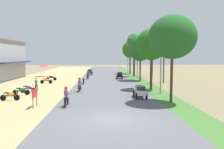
{
  "coord_description": "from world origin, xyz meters",
  "views": [
    {
      "loc": [
        -0.61,
        -14.36,
        4.19
      ],
      "look_at": [
        0.69,
        14.93,
        1.75
      ],
      "focal_mm": 35.88,
      "sensor_mm": 36.0,
      "label": 1
    }
  ],
  "objects_px": {
    "streetlamp_mid": "(137,54)",
    "motorbike_ahead_third": "(84,81)",
    "parked_motorbike_fourth": "(46,80)",
    "median_tree_second": "(152,44)",
    "street_signboard": "(35,94)",
    "parked_motorbike_third": "(28,88)",
    "utility_pole_near": "(153,54)",
    "median_tree_third": "(140,48)",
    "median_tree_fourth": "(134,43)",
    "vendor_umbrella": "(44,65)",
    "parked_motorbike_nearest": "(10,95)",
    "median_tree_fifth": "(130,50)",
    "motorbike_ahead_second": "(80,85)",
    "streetlamp_near": "(161,54)",
    "motorbike_ahead_fourth": "(88,75)",
    "pedestrian_on_shoulder": "(36,83)",
    "car_sedan_white": "(140,91)",
    "car_sedan_blue": "(90,72)",
    "car_hatchback_black": "(120,75)",
    "utility_pole_far": "(164,49)",
    "streetlamp_far": "(128,53)",
    "motorbike_foreground_rider": "(66,97)",
    "parked_motorbike_second": "(21,90)",
    "parked_motorbike_fifth": "(51,78)",
    "median_tree_nearest": "(172,37)"
  },
  "relations": [
    {
      "from": "streetlamp_far",
      "to": "utility_pole_far",
      "type": "distance_m",
      "value": 21.71
    },
    {
      "from": "median_tree_third",
      "to": "utility_pole_near",
      "type": "distance_m",
      "value": 7.58
    },
    {
      "from": "parked_motorbike_third",
      "to": "motorbike_ahead_fourth",
      "type": "relative_size",
      "value": 1.0
    },
    {
      "from": "parked_motorbike_fourth",
      "to": "vendor_umbrella",
      "type": "height_order",
      "value": "vendor_umbrella"
    },
    {
      "from": "streetlamp_mid",
      "to": "motorbike_ahead_third",
      "type": "distance_m",
      "value": 12.57
    },
    {
      "from": "parked_motorbike_fourth",
      "to": "streetlamp_near",
      "type": "relative_size",
      "value": 0.24
    },
    {
      "from": "parked_motorbike_second",
      "to": "streetlamp_near",
      "type": "height_order",
      "value": "streetlamp_near"
    },
    {
      "from": "car_sedan_white",
      "to": "car_sedan_blue",
      "type": "bearing_deg",
      "value": 103.27
    },
    {
      "from": "street_signboard",
      "to": "median_tree_nearest",
      "type": "bearing_deg",
      "value": 7.56
    },
    {
      "from": "parked_motorbike_third",
      "to": "utility_pole_near",
      "type": "xyz_separation_m",
      "value": [
        18.27,
        18.54,
        3.93
      ]
    },
    {
      "from": "streetlamp_near",
      "to": "streetlamp_mid",
      "type": "xyz_separation_m",
      "value": [
        0.0,
        16.43,
        0.02
      ]
    },
    {
      "from": "parked_motorbike_second",
      "to": "utility_pole_far",
      "type": "height_order",
      "value": "utility_pole_far"
    },
    {
      "from": "street_signboard",
      "to": "streetlamp_mid",
      "type": "relative_size",
      "value": 0.2
    },
    {
      "from": "vendor_umbrella",
      "to": "parked_motorbike_nearest",
      "type": "bearing_deg",
      "value": -82.64
    },
    {
      "from": "median_tree_fourth",
      "to": "car_hatchback_black",
      "type": "distance_m",
      "value": 8.41
    },
    {
      "from": "streetlamp_near",
      "to": "median_tree_third",
      "type": "bearing_deg",
      "value": 90.08
    },
    {
      "from": "median_tree_fifth",
      "to": "motorbike_ahead_second",
      "type": "distance_m",
      "value": 27.72
    },
    {
      "from": "streetlamp_far",
      "to": "car_sedan_blue",
      "type": "xyz_separation_m",
      "value": [
        -9.07,
        -6.89,
        -4.12
      ]
    },
    {
      "from": "parked_motorbike_third",
      "to": "motorbike_ahead_second",
      "type": "distance_m",
      "value": 5.72
    },
    {
      "from": "car_sedan_blue",
      "to": "median_tree_fifth",
      "type": "bearing_deg",
      "value": 17.27
    },
    {
      "from": "vendor_umbrella",
      "to": "median_tree_fifth",
      "type": "relative_size",
      "value": 0.33
    },
    {
      "from": "parked_motorbike_third",
      "to": "car_hatchback_black",
      "type": "height_order",
      "value": "car_hatchback_black"
    },
    {
      "from": "median_tree_fifth",
      "to": "street_signboard",
      "type": "bearing_deg",
      "value": -109.52
    },
    {
      "from": "utility_pole_far",
      "to": "motorbike_ahead_third",
      "type": "bearing_deg",
      "value": -174.0
    },
    {
      "from": "parked_motorbike_third",
      "to": "utility_pole_far",
      "type": "height_order",
      "value": "utility_pole_far"
    },
    {
      "from": "street_signboard",
      "to": "vendor_umbrella",
      "type": "relative_size",
      "value": 0.59
    },
    {
      "from": "median_tree_third",
      "to": "motorbike_foreground_rider",
      "type": "height_order",
      "value": "median_tree_third"
    },
    {
      "from": "streetlamp_near",
      "to": "utility_pole_far",
      "type": "distance_m",
      "value": 10.53
    },
    {
      "from": "parked_motorbike_third",
      "to": "median_tree_fourth",
      "type": "height_order",
      "value": "median_tree_fourth"
    },
    {
      "from": "streetlamp_near",
      "to": "utility_pole_near",
      "type": "xyz_separation_m",
      "value": [
        3.55,
        19.75,
        0.04
      ]
    },
    {
      "from": "parked_motorbike_second",
      "to": "car_sedan_blue",
      "type": "distance_m",
      "value": 25.6
    },
    {
      "from": "car_hatchback_black",
      "to": "streetlamp_mid",
      "type": "bearing_deg",
      "value": 11.39
    },
    {
      "from": "parked_motorbike_fifth",
      "to": "utility_pole_near",
      "type": "bearing_deg",
      "value": 17.89
    },
    {
      "from": "utility_pole_near",
      "to": "vendor_umbrella",
      "type": "bearing_deg",
      "value": 175.99
    },
    {
      "from": "parked_motorbike_third",
      "to": "car_sedan_blue",
      "type": "distance_m",
      "value": 24.08
    },
    {
      "from": "motorbike_ahead_second",
      "to": "pedestrian_on_shoulder",
      "type": "bearing_deg",
      "value": 173.88
    },
    {
      "from": "car_hatchback_black",
      "to": "motorbike_foreground_rider",
      "type": "relative_size",
      "value": 1.11
    },
    {
      "from": "parked_motorbike_nearest",
      "to": "utility_pole_near",
      "type": "height_order",
      "value": "utility_pole_near"
    },
    {
      "from": "parked_motorbike_third",
      "to": "pedestrian_on_shoulder",
      "type": "relative_size",
      "value": 1.11
    },
    {
      "from": "median_tree_second",
      "to": "motorbike_ahead_third",
      "type": "relative_size",
      "value": 4.17
    },
    {
      "from": "utility_pole_far",
      "to": "motorbike_ahead_fourth",
      "type": "distance_m",
      "value": 13.93
    },
    {
      "from": "parked_motorbike_fourth",
      "to": "median_tree_second",
      "type": "distance_m",
      "value": 16.47
    },
    {
      "from": "median_tree_fourth",
      "to": "utility_pole_near",
      "type": "height_order",
      "value": "median_tree_fourth"
    },
    {
      "from": "parked_motorbike_nearest",
      "to": "car_sedan_white",
      "type": "bearing_deg",
      "value": 4.01
    },
    {
      "from": "parked_motorbike_third",
      "to": "parked_motorbike_fourth",
      "type": "bearing_deg",
      "value": 89.97
    },
    {
      "from": "parked_motorbike_fourth",
      "to": "motorbike_ahead_third",
      "type": "distance_m",
      "value": 5.61
    },
    {
      "from": "median_tree_third",
      "to": "motorbike_foreground_rider",
      "type": "relative_size",
      "value": 4.25
    },
    {
      "from": "streetlamp_far",
      "to": "utility_pole_near",
      "type": "bearing_deg",
      "value": -73.21
    },
    {
      "from": "streetlamp_near",
      "to": "motorbike_ahead_fourth",
      "type": "xyz_separation_m",
      "value": [
        -8.96,
        15.45,
        -3.59
      ]
    },
    {
      "from": "median_tree_nearest",
      "to": "median_tree_second",
      "type": "height_order",
      "value": "median_tree_nearest"
    }
  ]
}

